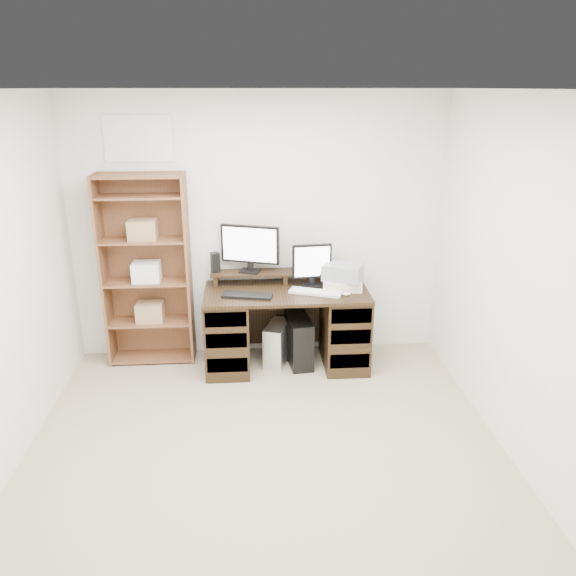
{
  "coord_description": "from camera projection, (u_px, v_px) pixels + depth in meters",
  "views": [
    {
      "loc": [
        -0.09,
        -3.18,
        2.51
      ],
      "look_at": [
        0.25,
        1.43,
        0.85
      ],
      "focal_mm": 35.0,
      "sensor_mm": 36.0,
      "label": 1
    }
  ],
  "objects": [
    {
      "name": "speaker",
      "position": [
        215.0,
        262.0,
        5.25
      ],
      "size": [
        0.09,
        0.09,
        0.19
      ],
      "primitive_type": "cube",
      "rotation": [
        0.0,
        0.0,
        0.33
      ],
      "color": "black",
      "rests_on": "riser_shelf"
    },
    {
      "name": "monitor_small",
      "position": [
        312.0,
        264.0,
        5.19
      ],
      "size": [
        0.37,
        0.15,
        0.4
      ],
      "rotation": [
        0.0,
        0.0,
        0.1
      ],
      "color": "black",
      "rests_on": "desk"
    },
    {
      "name": "riser_shelf",
      "position": [
        285.0,
        274.0,
        5.31
      ],
      "size": [
        1.4,
        0.22,
        0.12
      ],
      "color": "black",
      "rests_on": "desk"
    },
    {
      "name": "monitor_wide",
      "position": [
        250.0,
        246.0,
        5.21
      ],
      "size": [
        0.54,
        0.22,
        0.44
      ],
      "rotation": [
        0.0,
        0.0,
        -0.33
      ],
      "color": "black",
      "rests_on": "riser_shelf"
    },
    {
      "name": "keyboard_white",
      "position": [
        316.0,
        292.0,
        5.07
      ],
      "size": [
        0.49,
        0.31,
        0.02
      ],
      "primitive_type": "cube",
      "rotation": [
        0.0,
        0.0,
        -0.37
      ],
      "color": "silver",
      "rests_on": "desk"
    },
    {
      "name": "tower_black",
      "position": [
        299.0,
        341.0,
        5.35
      ],
      "size": [
        0.25,
        0.48,
        0.46
      ],
      "rotation": [
        0.0,
        0.0,
        0.12
      ],
      "color": "black",
      "rests_on": "ground"
    },
    {
      "name": "keyboard_black",
      "position": [
        247.0,
        296.0,
        4.99
      ],
      "size": [
        0.47,
        0.24,
        0.02
      ],
      "primitive_type": "cube",
      "rotation": [
        0.0,
        0.0,
        -0.23
      ],
      "color": "black",
      "rests_on": "desk"
    },
    {
      "name": "tower_silver",
      "position": [
        278.0,
        343.0,
        5.37
      ],
      "size": [
        0.3,
        0.43,
        0.4
      ],
      "primitive_type": "cube",
      "rotation": [
        0.0,
        0.0,
        -0.33
      ],
      "color": "silver",
      "rests_on": "ground"
    },
    {
      "name": "bookshelf",
      "position": [
        147.0,
        269.0,
        5.2
      ],
      "size": [
        0.8,
        0.3,
        1.8
      ],
      "color": "brown",
      "rests_on": "ground"
    },
    {
      "name": "room",
      "position": [
        265.0,
        306.0,
        3.42
      ],
      "size": [
        3.54,
        4.04,
        2.54
      ],
      "color": "tan",
      "rests_on": "ground"
    },
    {
      "name": "basket",
      "position": [
        343.0,
        272.0,
        5.14
      ],
      "size": [
        0.41,
        0.36,
        0.15
      ],
      "primitive_type": "cube",
      "rotation": [
        0.0,
        0.0,
        -0.42
      ],
      "color": "#90949A",
      "rests_on": "printer"
    },
    {
      "name": "desk",
      "position": [
        286.0,
        326.0,
        5.27
      ],
      "size": [
        1.5,
        0.7,
        0.75
      ],
      "color": "black",
      "rests_on": "ground"
    },
    {
      "name": "printer",
      "position": [
        342.0,
        284.0,
        5.18
      ],
      "size": [
        0.39,
        0.31,
        0.09
      ],
      "primitive_type": "cube",
      "rotation": [
        0.0,
        0.0,
        -0.14
      ],
      "color": "beige",
      "rests_on": "desk"
    },
    {
      "name": "mouse",
      "position": [
        346.0,
        294.0,
        5.02
      ],
      "size": [
        0.09,
        0.08,
        0.03
      ],
      "primitive_type": "ellipsoid",
      "rotation": [
        0.0,
        0.0,
        0.37
      ],
      "color": "white",
      "rests_on": "desk"
    }
  ]
}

